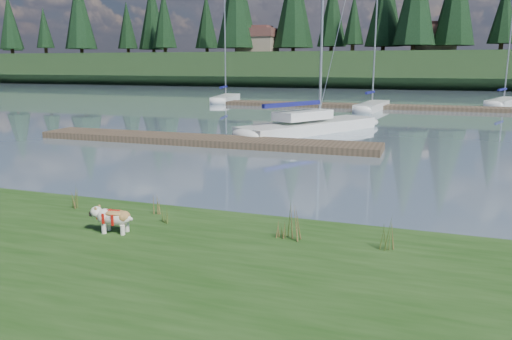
% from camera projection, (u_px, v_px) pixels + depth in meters
% --- Properties ---
extents(ground, '(200.00, 200.00, 0.00)m').
position_uv_depth(ground, '(355.00, 108.00, 40.73)').
color(ground, gray).
rests_on(ground, ground).
extents(bank, '(60.00, 9.00, 0.35)m').
position_uv_depth(bank, '(16.00, 296.00, 7.39)').
color(bank, '#284A1A').
rests_on(bank, ground).
extents(ridge, '(200.00, 20.00, 5.00)m').
position_uv_depth(ridge, '(393.00, 70.00, 79.97)').
color(ridge, '#1B3017').
rests_on(ridge, ground).
extents(bulldog, '(0.85, 0.42, 0.50)m').
position_uv_depth(bulldog, '(113.00, 217.00, 9.57)').
color(bulldog, silver).
rests_on(bulldog, bank).
extents(sailboat_main, '(6.56, 9.60, 14.16)m').
position_uv_depth(sailboat_main, '(319.00, 124.00, 26.46)').
color(sailboat_main, white).
rests_on(sailboat_main, ground).
extents(dock_near, '(16.00, 2.00, 0.30)m').
position_uv_depth(dock_near, '(201.00, 140.00, 22.54)').
color(dock_near, '#4C3D2C').
rests_on(dock_near, ground).
extents(dock_far, '(26.00, 2.20, 0.30)m').
position_uv_depth(dock_far, '(380.00, 107.00, 40.06)').
color(dock_far, '#4C3D2C').
rests_on(dock_far, ground).
extents(sailboat_bg_0, '(2.80, 7.71, 11.02)m').
position_uv_depth(sailboat_bg_0, '(227.00, 98.00, 47.93)').
color(sailboat_bg_0, white).
rests_on(sailboat_bg_0, ground).
extents(sailboat_bg_2, '(2.24, 7.36, 10.96)m').
position_uv_depth(sailboat_bg_2, '(374.00, 105.00, 39.21)').
color(sailboat_bg_2, white).
rests_on(sailboat_bg_2, ground).
extents(sailboat_bg_3, '(4.02, 7.96, 11.60)m').
position_uv_depth(sailboat_bg_3, '(505.00, 101.00, 43.48)').
color(sailboat_bg_3, white).
rests_on(sailboat_bg_3, ground).
extents(weed_0, '(0.17, 0.14, 0.50)m').
position_uv_depth(weed_0, '(155.00, 205.00, 10.77)').
color(weed_0, '#475B23').
rests_on(weed_0, bank).
extents(weed_1, '(0.17, 0.14, 0.40)m').
position_uv_depth(weed_1, '(165.00, 214.00, 10.22)').
color(weed_1, '#475B23').
rests_on(weed_1, bank).
extents(weed_2, '(0.17, 0.14, 0.79)m').
position_uv_depth(weed_2, '(293.00, 222.00, 9.18)').
color(weed_2, '#475B23').
rests_on(weed_2, bank).
extents(weed_3, '(0.17, 0.14, 0.65)m').
position_uv_depth(weed_3, '(77.00, 197.00, 11.17)').
color(weed_3, '#475B23').
rests_on(weed_3, bank).
extents(weed_4, '(0.17, 0.14, 0.52)m').
position_uv_depth(weed_4, '(283.00, 226.00, 9.32)').
color(weed_4, '#475B23').
rests_on(weed_4, bank).
extents(weed_5, '(0.17, 0.14, 0.67)m').
position_uv_depth(weed_5, '(387.00, 234.00, 8.68)').
color(weed_5, '#475B23').
rests_on(weed_5, bank).
extents(mud_lip, '(60.00, 0.50, 0.14)m').
position_uv_depth(mud_lip, '(164.00, 218.00, 11.48)').
color(mud_lip, '#33281C').
rests_on(mud_lip, ground).
extents(conifer_0, '(5.72, 5.72, 14.15)m').
position_uv_depth(conifer_0, '(79.00, 12.00, 89.75)').
color(conifer_0, '#382619').
rests_on(conifer_0, ridge).
extents(conifer_1, '(4.40, 4.40, 11.30)m').
position_uv_depth(conifer_1, '(164.00, 19.00, 88.97)').
color(conifer_1, '#382619').
rests_on(conifer_1, ridge).
extents(conifer_2, '(6.60, 6.60, 16.05)m').
position_uv_depth(conifer_2, '(236.00, 1.00, 80.97)').
color(conifer_2, '#382619').
rests_on(conifer_2, ridge).
extents(conifer_3, '(4.84, 4.84, 12.25)m').
position_uv_depth(conifer_3, '(332.00, 11.00, 80.29)').
color(conifer_3, '#382619').
rests_on(conifer_3, ridge).
extents(conifer_5, '(3.96, 3.96, 10.35)m').
position_uv_depth(conifer_5, '(504.00, 11.00, 70.70)').
color(conifer_5, '#382619').
rests_on(conifer_5, ridge).
extents(house_0, '(6.30, 5.30, 4.65)m').
position_uv_depth(house_0, '(258.00, 40.00, 83.17)').
color(house_0, gray).
rests_on(house_0, ridge).
extents(house_1, '(6.30, 5.30, 4.65)m').
position_uv_depth(house_1, '(435.00, 38.00, 75.21)').
color(house_1, gray).
rests_on(house_1, ridge).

